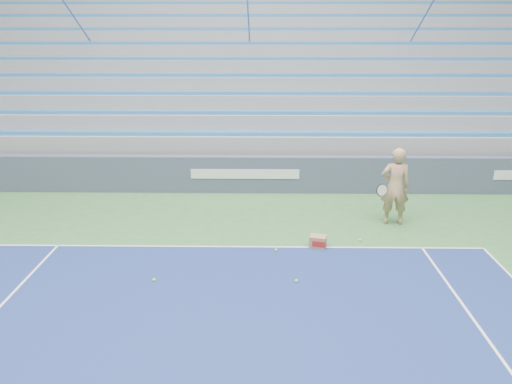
% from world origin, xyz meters
% --- Properties ---
extents(sponsor_barrier, '(30.00, 0.32, 1.10)m').
position_xyz_m(sponsor_barrier, '(0.00, 15.88, 0.55)').
color(sponsor_barrier, '#3F4860').
rests_on(sponsor_barrier, ground).
extents(bleachers, '(31.00, 9.15, 7.30)m').
position_xyz_m(bleachers, '(0.00, 21.60, 2.36)').
color(bleachers, gray).
rests_on(bleachers, ground).
extents(tennis_player, '(0.97, 0.87, 1.96)m').
position_xyz_m(tennis_player, '(3.80, 13.40, 0.98)').
color(tennis_player, tan).
rests_on(tennis_player, ground).
extents(ball_box, '(0.42, 0.36, 0.27)m').
position_xyz_m(ball_box, '(1.78, 11.92, 0.14)').
color(ball_box, '#99734A').
rests_on(ball_box, ground).
extents(tennis_ball_0, '(0.07, 0.07, 0.07)m').
position_xyz_m(tennis_ball_0, '(0.83, 11.67, 0.03)').
color(tennis_ball_0, '#CCEF31').
rests_on(tennis_ball_0, ground).
extents(tennis_ball_1, '(0.07, 0.07, 0.07)m').
position_xyz_m(tennis_ball_1, '(2.79, 12.26, 0.03)').
color(tennis_ball_1, '#CCEF31').
rests_on(tennis_ball_1, ground).
extents(tennis_ball_2, '(0.07, 0.07, 0.07)m').
position_xyz_m(tennis_ball_2, '(-1.58, 10.26, 0.03)').
color(tennis_ball_2, '#CCEF31').
rests_on(tennis_ball_2, ground).
extents(tennis_ball_3, '(0.07, 0.07, 0.07)m').
position_xyz_m(tennis_ball_3, '(1.19, 10.27, 0.03)').
color(tennis_ball_3, '#CCEF31').
rests_on(tennis_ball_3, ground).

